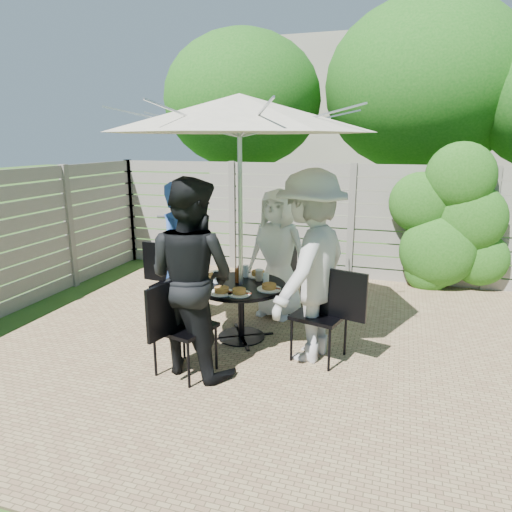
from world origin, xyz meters
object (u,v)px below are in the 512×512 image
(coffee_cup, at_px, (259,275))
(bicycle, at_px, (189,241))
(plate_front, at_px, (222,291))
(glass_left, at_px, (216,277))
(patio_table, at_px, (241,301))
(glass_right, at_px, (266,279))
(umbrella, at_px, (239,114))
(chair_left, at_px, (176,299))
(chair_back, at_px, (282,292))
(plate_back, at_px, (258,274))
(syrup_jug, at_px, (239,275))
(person_left, at_px, (183,255))
(plate_left, at_px, (215,277))
(plate_extra, at_px, (239,292))
(person_back, at_px, (278,254))
(glass_back, at_px, (246,271))
(person_front, at_px, (192,278))
(chair_right, at_px, (320,333))
(person_right, at_px, (310,267))
(plate_right, at_px, (269,287))
(chair_front, at_px, (185,346))

(coffee_cup, height_order, bicycle, bicycle)
(plate_front, height_order, glass_left, glass_left)
(patio_table, bearing_deg, glass_right, 7.68)
(umbrella, xyz_separation_m, chair_left, (-0.94, 0.24, -2.16))
(chair_back, distance_m, plate_front, 1.38)
(chair_back, relative_size, plate_front, 3.51)
(plate_front, bearing_deg, plate_back, 75.68)
(chair_back, bearing_deg, syrup_jug, -6.97)
(plate_back, bearing_deg, person_left, -170.87)
(chair_left, xyz_separation_m, plate_front, (0.85, -0.59, 0.38))
(plate_left, height_order, plate_extra, same)
(person_back, distance_m, bicycle, 2.50)
(person_back, xyz_separation_m, plate_back, (-0.12, -0.46, -0.14))
(glass_back, distance_m, glass_right, 0.40)
(plate_left, height_order, glass_left, glass_left)
(plate_back, xyz_separation_m, bicycle, (-1.85, 1.97, -0.15))
(glass_left, xyz_separation_m, glass_right, (0.55, 0.07, 0.00))
(bicycle, bearing_deg, person_left, -77.35)
(person_back, relative_size, person_front, 0.87)
(plate_back, bearing_deg, chair_right, -34.75)
(chair_left, distance_m, glass_right, 1.30)
(person_right, xyz_separation_m, bicycle, (-2.56, 2.53, -0.44))
(person_right, height_order, plate_extra, person_right)
(plate_left, distance_m, plate_right, 0.72)
(person_front, relative_size, syrup_jug, 11.79)
(plate_left, bearing_deg, chair_left, 165.87)
(patio_table, height_order, chair_left, chair_left)
(umbrella, distance_m, glass_right, 1.75)
(chair_right, relative_size, plate_front, 3.80)
(chair_front, height_order, plate_right, chair_front)
(person_back, height_order, glass_right, person_back)
(patio_table, xyz_separation_m, chair_right, (0.94, -0.24, -0.16))
(person_right, distance_m, bicycle, 3.63)
(person_right, distance_m, glass_right, 0.63)
(umbrella, bearing_deg, chair_left, 165.80)
(chair_right, bearing_deg, chair_front, 45.44)
(person_left, height_order, chair_right, person_left)
(plate_extra, bearing_deg, chair_left, 151.11)
(person_right, distance_m, syrup_jug, 0.92)
(glass_back, height_order, syrup_jug, syrup_jug)
(person_left, distance_m, plate_back, 0.92)
(chair_back, distance_m, syrup_jug, 1.02)
(person_right, relative_size, syrup_jug, 12.12)
(plate_left, xyz_separation_m, glass_left, (0.07, -0.13, 0.05))
(person_left, relative_size, plate_front, 6.66)
(chair_left, distance_m, person_front, 1.43)
(plate_right, distance_m, bicycle, 3.21)
(person_left, bearing_deg, bicycle, 38.63)
(chair_back, bearing_deg, plate_left, -23.69)
(person_left, distance_m, person_right, 1.66)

